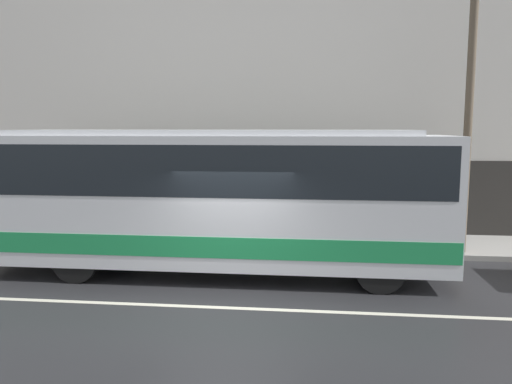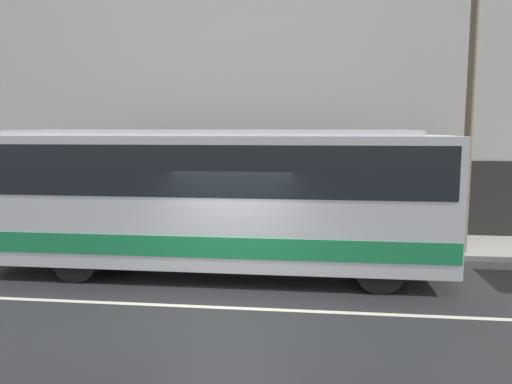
% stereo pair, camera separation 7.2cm
% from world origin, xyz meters
% --- Properties ---
extents(ground_plane, '(60.00, 60.00, 0.00)m').
position_xyz_m(ground_plane, '(0.00, 0.00, 0.00)').
color(ground_plane, '#262628').
extents(sidewalk, '(60.00, 2.64, 0.14)m').
position_xyz_m(sidewalk, '(0.00, 5.32, 0.07)').
color(sidewalk, gray).
rests_on(sidewalk, ground_plane).
extents(building_facade, '(60.00, 0.35, 9.63)m').
position_xyz_m(building_facade, '(0.00, 6.78, 4.64)').
color(building_facade, silver).
rests_on(building_facade, ground_plane).
extents(lane_stripe, '(54.00, 0.14, 0.01)m').
position_xyz_m(lane_stripe, '(0.00, 0.00, 0.00)').
color(lane_stripe, beige).
rests_on(lane_stripe, ground_plane).
extents(transit_bus, '(10.58, 2.48, 3.34)m').
position_xyz_m(transit_bus, '(-0.63, 2.29, 1.88)').
color(transit_bus, silver).
rests_on(transit_bus, ground_plane).
extents(utility_pole_near, '(0.21, 0.21, 8.63)m').
position_xyz_m(utility_pole_near, '(5.58, 4.42, 4.46)').
color(utility_pole_near, brown).
rests_on(utility_pole_near, sidewalk).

